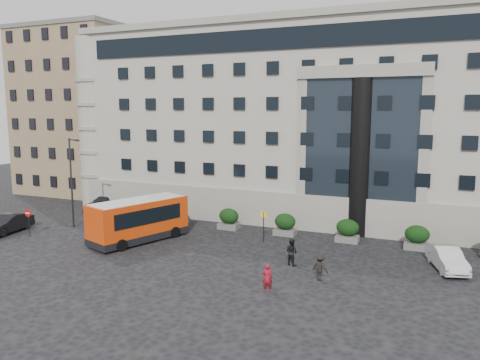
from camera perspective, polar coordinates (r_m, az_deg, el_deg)
The scene contains 22 objects.
ground at distance 35.56m, azimuth -8.43°, elevation -8.62°, with size 120.00×120.00×0.00m, color black.
civic_building at distance 52.28m, azimuth 9.98°, elevation 6.84°, with size 44.00×24.00×18.00m, color #A09C8E.
entrance_column at distance 39.82m, azimuth 14.45°, elevation 2.60°, with size 1.80×1.80×13.00m, color black.
apartment_near at distance 64.40m, azimuth -17.68°, elevation 7.75°, with size 14.00×14.00×20.00m, color olive.
apartment_far at distance 80.58m, azimuth -10.91°, elevation 8.79°, with size 13.00×13.00×22.00m, color brown.
hedge_a at distance 43.78m, azimuth -7.60°, elevation -4.08°, with size 1.80×1.26×1.84m.
hedge_b at distance 41.42m, azimuth -1.37°, elevation -4.73°, with size 1.80×1.26×1.84m.
hedge_c at distance 39.61m, azimuth 5.52°, elevation -5.39°, with size 1.80×1.26×1.84m.
hedge_d at distance 38.42m, azimuth 12.97°, elevation -6.01°, with size 1.80×1.26×1.84m.
hedge_e at distance 37.91m, azimuth 20.77°, elevation -6.55°, with size 1.80×1.26×1.84m.
street_lamp at distance 44.11m, azimuth -19.83°, elevation 0.13°, with size 1.16×0.18×8.00m.
bus_stop_sign at distance 37.12m, azimuth 2.89°, elevation -5.03°, with size 0.50×0.08×2.52m.
no_entry_sign at distance 42.53m, azimuth -24.39°, elevation -4.15°, with size 0.64×0.16×2.32m.
minibus at distance 38.36m, azimuth -12.24°, elevation -4.60°, with size 5.30×8.51×3.35m.
red_truck at distance 52.73m, azimuth -13.42°, elevation -1.50°, with size 3.15×5.59×2.85m.
parked_car_b at distance 44.86m, azimuth -26.44°, elevation -4.80°, with size 1.65×4.74×1.56m, color black.
parked_car_c at distance 51.25m, azimuth -16.14°, elevation -2.69°, with size 2.12×5.22×1.51m, color black.
parked_car_d at distance 51.75m, azimuth -15.79°, elevation -2.71°, with size 2.08×4.50×1.25m, color black.
white_taxi at distance 34.07m, azimuth 23.95°, elevation -8.75°, with size 1.56×4.49×1.48m, color silver.
pedestrian_a at distance 27.64m, azimuth 3.33°, elevation -11.81°, with size 0.60×0.40×1.65m, color maroon.
pedestrian_b at distance 32.22m, azimuth 6.30°, elevation -8.71°, with size 0.88×0.69×1.82m, color black.
pedestrian_c at distance 29.65m, azimuth 9.73°, elevation -10.47°, with size 1.08×0.62×1.67m, color black.
Camera 1 is at (17.93, -28.88, 10.43)m, focal length 35.00 mm.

